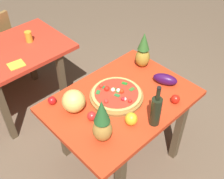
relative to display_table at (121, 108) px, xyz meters
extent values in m
plane|color=brown|center=(0.00, 0.00, -0.63)|extent=(10.00, 10.00, 0.00)
cube|color=brown|center=(0.35, -0.35, -0.28)|extent=(0.06, 0.06, 0.68)
cube|color=brown|center=(-0.35, 0.35, -0.28)|extent=(0.06, 0.06, 0.68)
cube|color=brown|center=(0.35, 0.35, -0.28)|extent=(0.06, 0.06, 0.68)
cube|color=red|center=(0.00, 0.00, 0.08)|extent=(1.13, 0.81, 0.04)
cube|color=brown|center=(-0.62, 0.88, -0.28)|extent=(0.06, 0.06, 0.68)
cube|color=brown|center=(0.02, 0.88, -0.28)|extent=(0.06, 0.06, 0.68)
cube|color=brown|center=(0.02, 1.52, -0.28)|extent=(0.06, 0.06, 0.68)
cube|color=red|center=(-0.30, 1.20, 0.08)|extent=(1.08, 0.74, 0.04)
cube|color=olive|center=(-0.06, 1.74, -0.42)|extent=(0.04, 0.04, 0.41)
cylinder|color=olive|center=(-0.01, 0.04, 0.11)|extent=(0.42, 0.42, 0.02)
cylinder|color=#DFAF5A|center=(-0.01, 0.04, 0.13)|extent=(0.39, 0.39, 0.02)
cylinder|color=red|center=(-0.01, 0.04, 0.15)|extent=(0.34, 0.34, 0.00)
sphere|color=red|center=(-0.05, 0.17, 0.16)|extent=(0.04, 0.04, 0.04)
sphere|color=red|center=(-0.01, -0.10, 0.16)|extent=(0.03, 0.03, 0.03)
sphere|color=red|center=(-0.03, -0.05, 0.16)|extent=(0.03, 0.03, 0.03)
sphere|color=red|center=(-0.14, 0.02, 0.16)|extent=(0.03, 0.03, 0.03)
sphere|color=red|center=(0.02, 0.02, 0.16)|extent=(0.04, 0.04, 0.04)
sphere|color=red|center=(-0.04, 0.12, 0.16)|extent=(0.04, 0.04, 0.04)
cube|color=#397629|center=(0.01, 0.05, 0.15)|extent=(0.05, 0.04, 0.00)
cube|color=#227B24|center=(0.11, 0.07, 0.15)|extent=(0.04, 0.05, 0.00)
cube|color=#3A762A|center=(0.10, -0.02, 0.15)|extent=(0.04, 0.03, 0.00)
cube|color=#2C6F34|center=(-0.03, 0.01, 0.15)|extent=(0.04, 0.05, 0.00)
cube|color=#2B7330|center=(-0.11, 0.14, 0.15)|extent=(0.05, 0.05, 0.00)
cube|color=#237534|center=(-0.05, 0.16, 0.15)|extent=(0.05, 0.05, 0.00)
cube|color=#387029|center=(-0.01, 0.08, 0.15)|extent=(0.05, 0.04, 0.00)
sphere|color=white|center=(-0.02, 0.08, 0.16)|extent=(0.03, 0.03, 0.03)
sphere|color=white|center=(-0.02, -0.06, 0.15)|extent=(0.02, 0.02, 0.02)
sphere|color=white|center=(0.01, 0.04, 0.16)|extent=(0.03, 0.03, 0.03)
cylinder|color=black|center=(0.00, -0.33, 0.21)|extent=(0.08, 0.08, 0.23)
cylinder|color=black|center=(0.00, -0.33, 0.37)|extent=(0.03, 0.03, 0.09)
cylinder|color=black|center=(0.00, -0.33, 0.43)|extent=(0.03, 0.03, 0.02)
ellipsoid|color=#AD8C2F|center=(0.43, 0.18, 0.18)|extent=(0.13, 0.13, 0.18)
cone|color=#356C2A|center=(0.43, 0.18, 0.35)|extent=(0.10, 0.10, 0.16)
ellipsoid|color=#B18137|center=(-0.36, -0.18, 0.18)|extent=(0.13, 0.13, 0.17)
cone|color=#2B652E|center=(-0.36, -0.18, 0.36)|extent=(0.11, 0.11, 0.18)
sphere|color=#DFCD66|center=(-0.33, 0.16, 0.18)|extent=(0.17, 0.17, 0.17)
ellipsoid|color=yellow|center=(-0.12, -0.22, 0.14)|extent=(0.09, 0.09, 0.10)
ellipsoid|color=#3A0F46|center=(0.39, -0.11, 0.14)|extent=(0.16, 0.22, 0.09)
sphere|color=red|center=(0.27, -0.31, 0.13)|extent=(0.07, 0.07, 0.07)
sphere|color=red|center=(-0.30, 0.00, 0.13)|extent=(0.07, 0.07, 0.07)
sphere|color=red|center=(-0.41, 0.33, 0.13)|extent=(0.06, 0.06, 0.06)
cylinder|color=gold|center=(-0.08, 1.21, 0.15)|extent=(0.07, 0.07, 0.11)
cube|color=yellow|center=(-0.37, 0.95, 0.10)|extent=(0.16, 0.14, 0.01)
camera|label=1|loc=(-1.12, -1.07, 1.61)|focal=44.76mm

